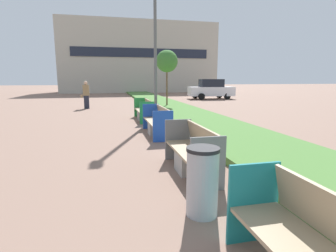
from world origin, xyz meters
TOP-DOWN VIEW (x-y plane):
  - planter_grass_strip at (3.20, 12.00)m, footprint 2.80×120.00m
  - building_backdrop at (4.00, 41.77)m, footprint 21.72×7.72m
  - bench_grey_frame at (0.94, 6.80)m, footprint 0.65×1.93m
  - bench_blue_frame at (0.94, 10.59)m, footprint 0.65×2.27m
  - bench_green_frame at (0.94, 13.89)m, footprint 0.65×2.35m
  - litter_bin at (0.55, 5.16)m, footprint 0.45×0.45m
  - street_lamp_post at (1.55, 14.28)m, footprint 0.24×0.44m
  - sapling_tree_far at (3.11, 18.78)m, footprint 1.41×1.41m
  - pedestrian_walking at (-2.02, 19.38)m, footprint 0.53×0.24m
  - parked_car_distant at (8.89, 25.45)m, footprint 4.35×2.17m

SIDE VIEW (x-z plane):
  - planter_grass_strip at x=3.20m, z-range 0.00..0.18m
  - bench_grey_frame at x=0.94m, z-range -0.11..0.83m
  - bench_blue_frame at x=0.94m, z-range -0.10..0.84m
  - bench_green_frame at x=0.94m, z-range -0.09..0.85m
  - litter_bin at x=0.55m, z-range 0.00..0.96m
  - pedestrian_walking at x=-2.02m, z-range 0.02..1.75m
  - parked_car_distant at x=8.89m, z-range -0.02..1.84m
  - sapling_tree_far at x=3.11m, z-range 1.13..4.82m
  - street_lamp_post at x=1.55m, z-range 0.38..8.13m
  - building_backdrop at x=4.00m, z-range 0.00..9.68m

